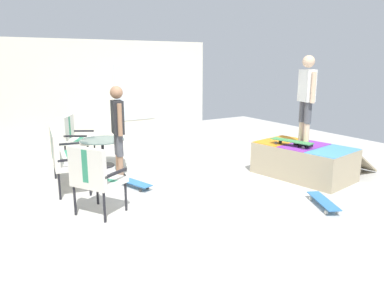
{
  "coord_description": "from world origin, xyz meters",
  "views": [
    {
      "loc": [
        -5.31,
        3.5,
        2.17
      ],
      "look_at": [
        0.24,
        0.03,
        0.7
      ],
      "focal_mm": 35.07,
      "sensor_mm": 36.0,
      "label": 1
    }
  ],
  "objects": [
    {
      "name": "patio_chair_near_house",
      "position": [
        2.67,
        1.47,
        0.61
      ],
      "size": [
        0.82,
        0.79,
        1.02
      ],
      "color": "black",
      "rests_on": "ground_plane"
    },
    {
      "name": "skateboard_spare",
      "position": [
        -1.85,
        -1.01,
        0.08
      ],
      "size": [
        0.8,
        0.54,
        0.1
      ],
      "color": "#3372B2",
      "rests_on": "ground_plane"
    },
    {
      "name": "skate_ramp",
      "position": [
        -0.64,
        -1.95,
        0.31
      ],
      "size": [
        1.98,
        2.09,
        0.61
      ],
      "color": "tan",
      "rests_on": "ground_plane"
    },
    {
      "name": "patio_table",
      "position": [
        2.06,
        1.07,
        0.4
      ],
      "size": [
        0.9,
        0.9,
        0.57
      ],
      "color": "black",
      "rests_on": "ground_plane"
    },
    {
      "name": "person_watching",
      "position": [
        1.07,
        1.09,
        1.01
      ],
      "size": [
        0.47,
        0.28,
        1.72
      ],
      "color": "black",
      "rests_on": "ground_plane"
    },
    {
      "name": "patio_bench",
      "position": [
        1.13,
        2.08,
        0.62
      ],
      "size": [
        1.32,
        0.74,
        1.02
      ],
      "color": "black",
      "rests_on": "ground_plane"
    },
    {
      "name": "ground_plane",
      "position": [
        0.0,
        0.0,
        -0.05
      ],
      "size": [
        12.0,
        12.0,
        0.1
      ],
      "primitive_type": "cube",
      "color": "beige"
    },
    {
      "name": "house_facade",
      "position": [
        3.8,
        0.49,
        1.32
      ],
      "size": [
        0.23,
        6.0,
        2.65
      ],
      "color": "silver",
      "rests_on": "ground_plane"
    },
    {
      "name": "person_skater",
      "position": [
        -0.66,
        -1.85,
        1.56
      ],
      "size": [
        0.46,
        0.31,
        1.64
      ],
      "color": "black",
      "rests_on": "skate_ramp"
    },
    {
      "name": "skateboard_on_ramp",
      "position": [
        -0.55,
        -1.65,
        0.7
      ],
      "size": [
        0.82,
        0.39,
        0.1
      ],
      "color": "#3F8C4C",
      "rests_on": "skate_ramp"
    },
    {
      "name": "skateboard_by_bench",
      "position": [
        0.51,
        1.07,
        0.08
      ],
      "size": [
        0.82,
        0.42,
        0.1
      ],
      "color": "#3372B2",
      "rests_on": "ground_plane"
    },
    {
      "name": "patio_chair_by_wall",
      "position": [
        -0.34,
        2.01,
        0.61
      ],
      "size": [
        0.81,
        0.79,
        1.02
      ],
      "color": "black",
      "rests_on": "ground_plane"
    }
  ]
}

